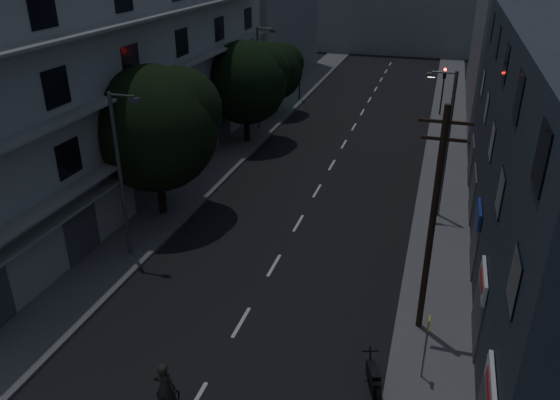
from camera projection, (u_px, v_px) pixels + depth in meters
The scene contains 19 objects.
ground at pixel (333, 163), 38.14m from camera, with size 160.00×160.00×0.00m, color black.
sidewalk_left at pixel (233, 151), 40.05m from camera, with size 3.00×90.00×0.15m, color #565659.
sidewalk_right at pixel (444, 173), 36.16m from camera, with size 3.00×90.00×0.15m, color #565659.
lane_markings at pixel (349, 135), 43.55m from camera, with size 0.15×60.50×0.01m.
building_left at pixel (115, 72), 32.19m from camera, with size 7.00×36.00×14.00m.
building_far_left at pixel (269, 4), 57.73m from camera, with size 6.00×20.00×16.00m, color slate.
building_far_right at pixel (513, 38), 46.95m from camera, with size 6.00×20.00×13.00m, color slate.
building_far_end at pixel (401, 14), 74.94m from camera, with size 24.00×8.00×10.00m, color slate.
tree_near at pixel (156, 124), 28.64m from camera, with size 6.70×6.70×8.26m.
tree_mid at pixel (247, 79), 39.97m from camera, with size 6.11×6.11×7.51m.
tree_far at pixel (275, 69), 47.32m from camera, with size 4.94×4.94×6.11m.
traffic_signal_far_right at pixel (444, 81), 46.94m from camera, with size 0.28×0.37×4.10m.
traffic_signal_far_left at pixel (300, 69), 51.63m from camera, with size 0.28×0.37×4.10m.
street_lamp_left_near at pixel (122, 169), 24.83m from camera, with size 1.51×0.25×8.00m.
street_lamp_right at pixel (445, 139), 28.65m from camera, with size 1.51×0.25×8.00m.
street_lamp_left_far at pixel (260, 74), 42.79m from camera, with size 1.51×0.25×8.00m.
utility_pole at pixel (433, 220), 19.71m from camera, with size 1.80×0.24×9.00m.
bus_stop_sign at pixel (427, 337), 18.42m from camera, with size 0.06×0.35×2.52m.
motorcycle at pixel (373, 379), 18.51m from camera, with size 0.93×2.01×1.34m.
Camera 1 is at (6.64, -10.16, 13.97)m, focal length 35.00 mm.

